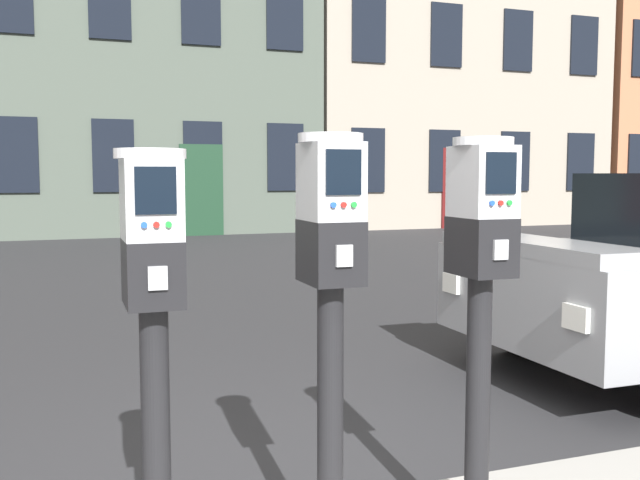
{
  "coord_description": "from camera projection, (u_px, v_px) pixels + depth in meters",
  "views": [
    {
      "loc": [
        -0.92,
        -2.37,
        1.41
      ],
      "look_at": [
        -0.04,
        -0.02,
        1.19
      ],
      "focal_mm": 40.8,
      "sensor_mm": 36.0,
      "label": 1
    }
  ],
  "objects": [
    {
      "name": "parking_meter_near_kerb",
      "position": [
        153.0,
        286.0,
        2.23
      ],
      "size": [
        0.22,
        0.25,
        1.35
      ],
      "rotation": [
        0.0,
        0.0,
        -1.59
      ],
      "color": "black",
      "rests_on": "sidewalk_slab"
    },
    {
      "name": "parking_meter_twin_adjacent",
      "position": [
        331.0,
        265.0,
        2.43
      ],
      "size": [
        0.22,
        0.25,
        1.41
      ],
      "rotation": [
        0.0,
        0.0,
        -1.59
      ],
      "color": "black",
      "rests_on": "sidewalk_slab"
    },
    {
      "name": "parking_meter_end_of_row",
      "position": [
        481.0,
        258.0,
        2.63
      ],
      "size": [
        0.22,
        0.25,
        1.4
      ],
      "rotation": [
        0.0,
        0.0,
        -1.59
      ],
      "color": "black",
      "rests_on": "sidewalk_slab"
    },
    {
      "name": "townhouse_brownstone",
      "position": [
        142.0,
        34.0,
        18.43
      ],
      "size": [
        7.95,
        5.21,
        9.94
      ],
      "color": "#4C564C",
      "rests_on": "ground_plane"
    },
    {
      "name": "townhouse_orange_brick",
      "position": [
        435.0,
        3.0,
        21.23
      ],
      "size": [
        8.71,
        5.21,
        12.82
      ],
      "color": "#9E9384",
      "rests_on": "ground_plane"
    },
    {
      "name": "townhouse_cream_stone",
      "position": [
        631.0,
        24.0,
        24.47
      ],
      "size": [
        6.42,
        6.33,
        12.93
      ],
      "color": "#B7704C",
      "rests_on": "ground_plane"
    }
  ]
}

